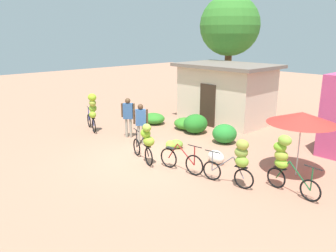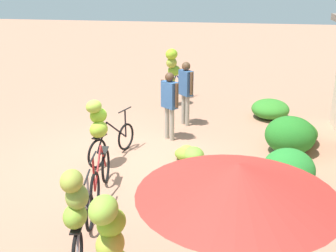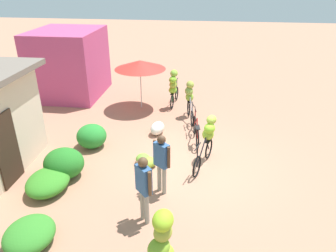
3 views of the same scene
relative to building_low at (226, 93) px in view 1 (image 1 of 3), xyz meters
The scene contains 17 objects.
ground_plane 6.54m from the building_low, 76.39° to the right, with size 60.00×60.00×0.00m, color #AD775D.
building_low is the anchor object (origin of this frame).
tree_behind_building 4.41m from the building_low, 125.73° to the left, with size 3.33×3.33×6.38m.
hedge_bush_front_left 3.80m from the building_low, 125.08° to the right, with size 1.15×1.05×0.52m, color #348229.
hedge_bush_front_right 2.77m from the building_low, 95.77° to the right, with size 1.32×1.07×0.53m, color #378626.
hedge_bush_mid 2.88m from the building_low, 81.03° to the right, with size 1.02×1.11×0.85m, color #257624.
hedge_bush_by_door 3.72m from the building_low, 52.76° to the right, with size 0.99×0.96×0.76m, color #27842E.
market_umbrella 6.82m from the building_low, 33.68° to the right, with size 2.06×2.06×2.01m.
bicycle_leftmost 6.53m from the building_low, 116.16° to the right, with size 1.62×0.64×1.75m.
bicycle_near_pile 6.82m from the building_low, 75.31° to the right, with size 1.66×0.65×1.44m.
bicycle_center_loaded 6.97m from the building_low, 64.09° to the right, with size 1.67×0.29×0.97m.
bicycle_by_shop 7.64m from the building_low, 50.07° to the right, with size 1.59×0.49×1.45m.
bicycle_rightmost 7.81m from the building_low, 40.85° to the right, with size 1.63×0.41×1.62m.
banana_pile_on_ground 5.12m from the building_low, 75.62° to the right, with size 0.71×0.75×0.33m.
produce_sack 5.98m from the building_low, 55.37° to the right, with size 0.70×0.44×0.44m, color silver.
person_vendor 5.47m from the building_low, 89.40° to the right, with size 0.40×0.48×1.66m.
person_bystander 5.34m from the building_low, 101.57° to the right, with size 0.44×0.42×1.70m.
Camera 1 is at (8.44, -7.11, 4.24)m, focal length 35.64 mm.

